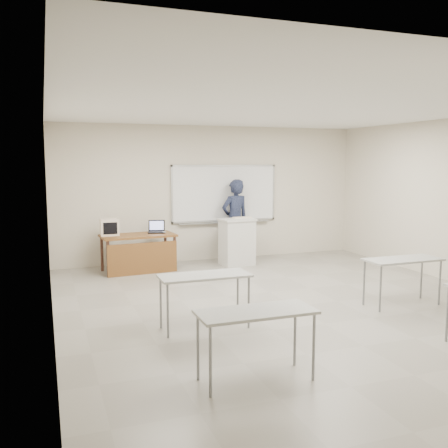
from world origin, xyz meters
name	(u,v)px	position (x,y,z in m)	size (l,w,h in m)	color
floor	(294,306)	(0.00, 0.00, -0.01)	(7.00, 8.00, 0.01)	gray
whiteboard	(224,194)	(0.30, 3.97, 1.48)	(2.48, 0.10, 1.31)	white
student_desks	(345,284)	(0.00, -1.35, 0.67)	(4.40, 2.20, 0.73)	#9B9B96
instructor_desk	(139,245)	(-1.80, 3.19, 0.55)	(1.47, 0.73, 0.75)	brown
podium	(237,242)	(0.31, 3.20, 0.50)	(0.71, 0.52, 1.00)	beige
crt_monitor	(109,227)	(-2.35, 3.43, 0.91)	(0.36, 0.40, 0.34)	beige
laptop	(156,230)	(-1.40, 3.46, 0.81)	(0.34, 0.31, 0.25)	black
mouse	(164,232)	(-1.25, 3.35, 0.77)	(0.09, 0.06, 0.04)	gray
keyboard	(242,218)	(0.46, 3.28, 1.01)	(0.42, 0.14, 0.02)	beige
presenter	(235,220)	(0.48, 3.76, 0.91)	(0.66, 0.44, 1.82)	black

